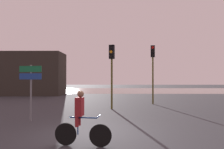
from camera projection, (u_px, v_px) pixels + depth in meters
The scene contains 7 objects.
ground_plane at pixel (97, 135), 7.60m from camera, with size 120.00×120.00×0.00m, color #333338.
water_strip at pixel (110, 90), 35.80m from camera, with size 80.00×16.00×0.01m, color gray.
distant_building at pixel (1, 74), 25.94m from camera, with size 14.79×4.00×5.01m, color #2D2823.
traffic_light_far_right at pixel (153, 63), 16.83m from camera, with size 0.36×0.38×4.52m.
traffic_light_center at pixel (112, 64), 14.03m from camera, with size 0.39×0.41×4.13m.
direction_sign_post at pixel (31, 82), 10.05m from camera, with size 1.09×0.21×2.60m.
cyclist at pixel (81, 118), 6.38m from camera, with size 1.70×0.48×1.62m.
Camera 1 is at (0.60, -7.63, 1.98)m, focal length 35.00 mm.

